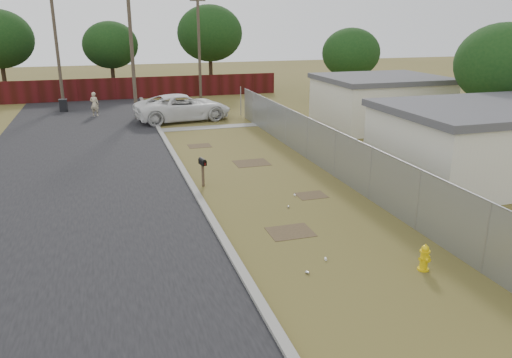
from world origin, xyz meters
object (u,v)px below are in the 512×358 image
object	(u,v)px
fire_hydrant	(424,258)
pedestrian	(95,104)
trash_bin	(63,105)
pickup_truck	(183,107)
mailbox	(203,164)

from	to	relation	value
fire_hydrant	pedestrian	bearing A→B (deg)	107.88
fire_hydrant	trash_bin	size ratio (longest dim) A/B	0.85
pickup_truck	trash_bin	bearing A→B (deg)	44.75
pedestrian	pickup_truck	bearing A→B (deg)	173.45
fire_hydrant	pedestrian	xyz separation A→B (m)	(-8.41, 26.05, 0.48)
pickup_truck	fire_hydrant	bearing A→B (deg)	178.98
fire_hydrant	pedestrian	distance (m)	27.38
pickup_truck	trash_bin	world-z (taller)	pickup_truck
pickup_truck	pedestrian	size ratio (longest dim) A/B	3.77
mailbox	trash_bin	world-z (taller)	mailbox
mailbox	pickup_truck	size ratio (longest dim) A/B	0.19
pedestrian	trash_bin	bearing A→B (deg)	-25.21
mailbox	pedestrian	bearing A→B (deg)	103.45
mailbox	pickup_truck	world-z (taller)	pickup_truck
pickup_truck	pedestrian	bearing A→B (deg)	51.13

